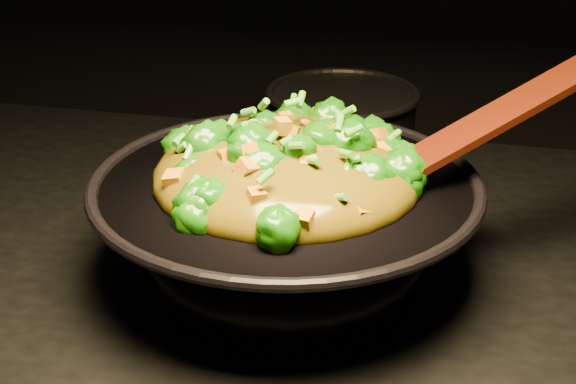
# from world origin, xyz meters

# --- Properties ---
(wok) EXTENTS (0.39, 0.39, 0.10)m
(wok) POSITION_xyz_m (0.11, 0.04, 0.95)
(wok) COLOR black
(wok) RESTS_ON stovetop
(stir_fry) EXTENTS (0.33, 0.33, 0.09)m
(stir_fry) POSITION_xyz_m (0.11, 0.04, 1.05)
(stir_fry) COLOR #175C06
(stir_fry) RESTS_ON wok
(spatula) EXTENTS (0.26, 0.19, 0.12)m
(spatula) POSITION_xyz_m (0.28, 0.09, 1.05)
(spatula) COLOR #3A1206
(spatula) RESTS_ON wok
(back_pot) EXTENTS (0.21, 0.21, 0.11)m
(back_pot) POSITION_xyz_m (0.12, 0.32, 0.95)
(back_pot) COLOR black
(back_pot) RESTS_ON stovetop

